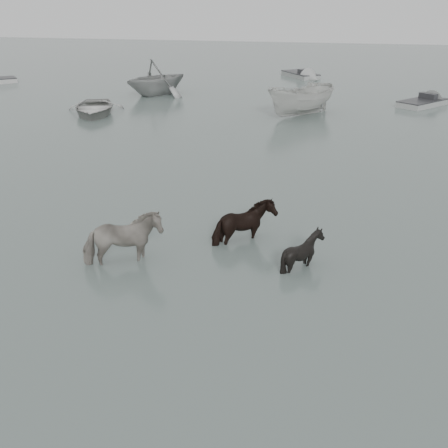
{
  "coord_description": "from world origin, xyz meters",
  "views": [
    {
      "loc": [
        3.18,
        -13.42,
        6.99
      ],
      "look_at": [
        0.28,
        0.54,
        1.0
      ],
      "focal_mm": 45.0,
      "sensor_mm": 36.0,
      "label": 1
    }
  ],
  "objects_px": {
    "pony_pinto": "(122,233)",
    "pony_dark": "(245,216)",
    "pony_black": "(303,243)",
    "rowboat_lead": "(93,106)"
  },
  "relations": [
    {
      "from": "pony_dark",
      "to": "pony_pinto",
      "type": "bearing_deg",
      "value": 147.15
    },
    {
      "from": "pony_dark",
      "to": "pony_black",
      "type": "bearing_deg",
      "value": -102.08
    },
    {
      "from": "pony_dark",
      "to": "rowboat_lead",
      "type": "relative_size",
      "value": 0.34
    },
    {
      "from": "pony_pinto",
      "to": "pony_black",
      "type": "xyz_separation_m",
      "value": [
        4.82,
        0.84,
        -0.23
      ]
    },
    {
      "from": "pony_pinto",
      "to": "pony_dark",
      "type": "height_order",
      "value": "pony_pinto"
    },
    {
      "from": "pony_pinto",
      "to": "pony_black",
      "type": "height_order",
      "value": "pony_pinto"
    },
    {
      "from": "pony_dark",
      "to": "pony_black",
      "type": "xyz_separation_m",
      "value": [
        1.79,
        -1.24,
        -0.14
      ]
    },
    {
      "from": "rowboat_lead",
      "to": "pony_dark",
      "type": "bearing_deg",
      "value": -71.9
    },
    {
      "from": "pony_black",
      "to": "rowboat_lead",
      "type": "height_order",
      "value": "pony_black"
    },
    {
      "from": "pony_pinto",
      "to": "pony_dark",
      "type": "distance_m",
      "value": 3.67
    }
  ]
}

